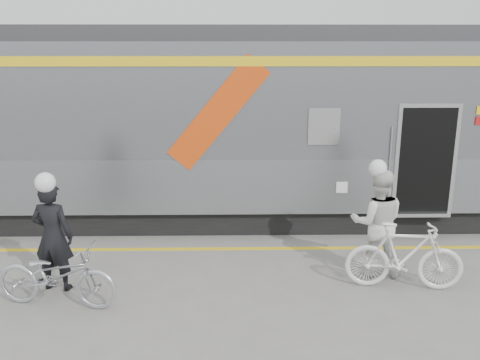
{
  "coord_description": "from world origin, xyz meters",
  "views": [
    {
      "loc": [
        -0.45,
        -6.8,
        3.75
      ],
      "look_at": [
        -0.31,
        1.6,
        1.5
      ],
      "focal_mm": 38.0,
      "sensor_mm": 36.0,
      "label": 1
    }
  ],
  "objects_px": {
    "bicycle_left": "(56,275)",
    "man": "(53,236)",
    "woman": "(377,223)",
    "bicycle_right": "(404,256)"
  },
  "relations": [
    {
      "from": "bicycle_left",
      "to": "woman",
      "type": "distance_m",
      "value": 5.09
    },
    {
      "from": "bicycle_left",
      "to": "bicycle_right",
      "type": "relative_size",
      "value": 1.01
    },
    {
      "from": "bicycle_left",
      "to": "woman",
      "type": "xyz_separation_m",
      "value": [
        4.97,
        1.02,
        0.42
      ]
    },
    {
      "from": "woman",
      "to": "bicycle_right",
      "type": "relative_size",
      "value": 0.99
    },
    {
      "from": "woman",
      "to": "bicycle_right",
      "type": "height_order",
      "value": "woman"
    },
    {
      "from": "bicycle_left",
      "to": "man",
      "type": "bearing_deg",
      "value": 29.29
    },
    {
      "from": "man",
      "to": "bicycle_right",
      "type": "distance_m",
      "value": 5.48
    },
    {
      "from": "bicycle_right",
      "to": "woman",
      "type": "bearing_deg",
      "value": 36.07
    },
    {
      "from": "woman",
      "to": "bicycle_right",
      "type": "xyz_separation_m",
      "value": [
        0.3,
        -0.55,
        -0.36
      ]
    },
    {
      "from": "bicycle_right",
      "to": "man",
      "type": "bearing_deg",
      "value": 96.62
    }
  ]
}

